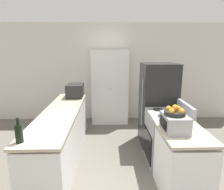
% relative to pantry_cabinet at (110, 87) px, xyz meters
% --- Properties ---
extents(wall_back, '(7.00, 0.06, 2.60)m').
position_rel_pantry_cabinet_xyz_m(wall_back, '(0.02, 0.30, 0.34)').
color(wall_back, silver).
rests_on(wall_back, ground_plane).
extents(counter_left, '(0.60, 2.69, 0.89)m').
position_rel_pantry_cabinet_xyz_m(counter_left, '(-0.87, -1.85, -0.53)').
color(counter_left, silver).
rests_on(counter_left, ground_plane).
extents(counter_right, '(0.60, 0.81, 0.89)m').
position_rel_pantry_cabinet_xyz_m(counter_right, '(0.92, -2.79, -0.53)').
color(counter_right, silver).
rests_on(counter_right, ground_plane).
extents(pantry_cabinet, '(0.94, 0.52, 1.91)m').
position_rel_pantry_cabinet_xyz_m(pantry_cabinet, '(0.00, 0.00, 0.00)').
color(pantry_cabinet, white).
rests_on(pantry_cabinet, ground_plane).
extents(stove, '(0.66, 0.72, 1.05)m').
position_rel_pantry_cabinet_xyz_m(stove, '(0.94, -2.00, -0.50)').
color(stove, '#9E9EA3').
rests_on(stove, ground_plane).
extents(refrigerator, '(0.69, 0.68, 1.66)m').
position_rel_pantry_cabinet_xyz_m(refrigerator, '(0.95, -1.26, -0.13)').
color(refrigerator, black).
rests_on(refrigerator, ground_plane).
extents(microwave, '(0.36, 0.50, 0.29)m').
position_rel_pantry_cabinet_xyz_m(microwave, '(-0.78, -0.80, 0.08)').
color(microwave, black).
rests_on(microwave, counter_left).
extents(wine_bottle, '(0.09, 0.09, 0.29)m').
position_rel_pantry_cabinet_xyz_m(wine_bottle, '(-1.07, -3.02, 0.05)').
color(wine_bottle, black).
rests_on(wine_bottle, counter_left).
extents(toaster_oven, '(0.30, 0.41, 0.22)m').
position_rel_pantry_cabinet_xyz_m(toaster_oven, '(0.80, -2.74, 0.04)').
color(toaster_oven, '#939399').
rests_on(toaster_oven, counter_right).
extents(fruit_bowl, '(0.27, 0.27, 0.13)m').
position_rel_pantry_cabinet_xyz_m(fruit_bowl, '(0.79, -2.74, 0.20)').
color(fruit_bowl, black).
rests_on(fruit_bowl, toaster_oven).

